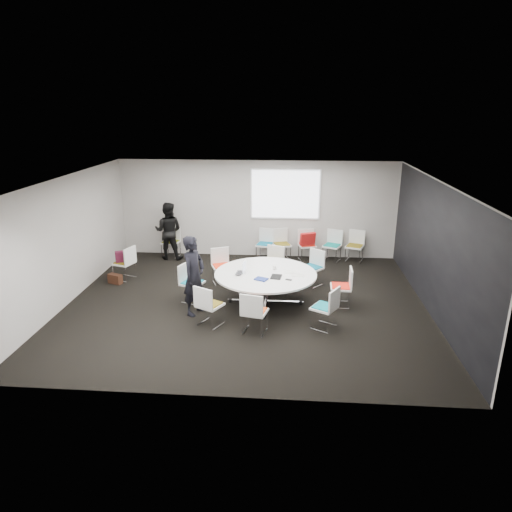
# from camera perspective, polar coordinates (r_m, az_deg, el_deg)

# --- Properties ---
(room_shell) EXTENTS (8.08, 7.08, 2.88)m
(room_shell) POSITION_cam_1_polar(r_m,az_deg,el_deg) (9.88, -0.79, 1.49)
(room_shell) COLOR black
(room_shell) RESTS_ON ground
(conference_table) EXTENTS (2.26, 2.26, 0.73)m
(conference_table) POSITION_cam_1_polar(r_m,az_deg,el_deg) (10.17, 1.20, -3.13)
(conference_table) COLOR silver
(conference_table) RESTS_ON ground
(projection_screen) EXTENTS (1.90, 0.03, 1.35)m
(projection_screen) POSITION_cam_1_polar(r_m,az_deg,el_deg) (13.10, 3.69, 7.69)
(projection_screen) COLOR white
(projection_screen) RESTS_ON room_shell
(chair_ring_a) EXTENTS (0.46, 0.48, 0.88)m
(chair_ring_a) POSITION_cam_1_polar(r_m,az_deg,el_deg) (10.34, 10.56, -4.69)
(chair_ring_a) COLOR silver
(chair_ring_a) RESTS_ON ground
(chair_ring_b) EXTENTS (0.64, 0.64, 0.88)m
(chair_ring_b) POSITION_cam_1_polar(r_m,az_deg,el_deg) (11.40, 6.99, -2.28)
(chair_ring_b) COLOR silver
(chair_ring_b) RESTS_ON ground
(chair_ring_c) EXTENTS (0.58, 0.58, 0.88)m
(chair_ring_c) POSITION_cam_1_polar(r_m,az_deg,el_deg) (11.59, 2.12, -1.81)
(chair_ring_c) COLOR silver
(chair_ring_c) RESTS_ON ground
(chair_ring_d) EXTENTS (0.59, 0.59, 0.88)m
(chair_ring_d) POSITION_cam_1_polar(r_m,az_deg,el_deg) (11.45, -4.28, -2.10)
(chair_ring_d) COLOR silver
(chair_ring_d) RESTS_ON ground
(chair_ring_e) EXTENTS (0.58, 0.59, 0.88)m
(chair_ring_e) POSITION_cam_1_polar(r_m,az_deg,el_deg) (10.49, -7.98, -4.21)
(chair_ring_e) COLOR silver
(chair_ring_e) RESTS_ON ground
(chair_ring_f) EXTENTS (0.62, 0.61, 0.88)m
(chair_ring_f) POSITION_cam_1_polar(r_m,az_deg,el_deg) (9.33, -5.81, -7.07)
(chair_ring_f) COLOR silver
(chair_ring_f) RESTS_ON ground
(chair_ring_g) EXTENTS (0.55, 0.54, 0.88)m
(chair_ring_g) POSITION_cam_1_polar(r_m,az_deg,el_deg) (8.99, -0.20, -8.00)
(chair_ring_g) COLOR silver
(chair_ring_g) RESTS_ON ground
(chair_ring_h) EXTENTS (0.62, 0.62, 0.88)m
(chair_ring_h) POSITION_cam_1_polar(r_m,az_deg,el_deg) (9.28, 8.56, -7.35)
(chair_ring_h) COLOR silver
(chair_ring_h) RESTS_ON ground
(chair_back_a) EXTENTS (0.55, 0.54, 0.88)m
(chair_back_a) POSITION_cam_1_polar(r_m,az_deg,el_deg) (13.20, 1.13, 0.75)
(chair_back_a) COLOR silver
(chair_back_a) RESTS_ON ground
(chair_back_b) EXTENTS (0.58, 0.57, 0.88)m
(chair_back_b) POSITION_cam_1_polar(r_m,az_deg,el_deg) (13.20, 3.22, 0.73)
(chair_back_b) COLOR silver
(chair_back_b) RESTS_ON ground
(chair_back_c) EXTENTS (0.55, 0.54, 0.88)m
(chair_back_c) POSITION_cam_1_polar(r_m,az_deg,el_deg) (13.21, 6.37, 0.65)
(chair_back_c) COLOR silver
(chair_back_c) RESTS_ON ground
(chair_back_d) EXTENTS (0.60, 0.60, 0.88)m
(chair_back_d) POSITION_cam_1_polar(r_m,az_deg,el_deg) (13.26, 9.47, 0.57)
(chair_back_d) COLOR silver
(chair_back_d) RESTS_ON ground
(chair_back_e) EXTENTS (0.59, 0.59, 0.88)m
(chair_back_e) POSITION_cam_1_polar(r_m,az_deg,el_deg) (13.33, 12.19, 0.50)
(chair_back_e) COLOR silver
(chair_back_e) RESTS_ON ground
(chair_spare_left) EXTENTS (0.57, 0.58, 0.88)m
(chair_spare_left) POSITION_cam_1_polar(r_m,az_deg,el_deg) (12.14, -16.03, -1.59)
(chair_spare_left) COLOR silver
(chair_spare_left) RESTS_ON ground
(chair_person_back) EXTENTS (0.55, 0.54, 0.88)m
(chair_person_back) POSITION_cam_1_polar(r_m,az_deg,el_deg) (13.66, -10.56, 1.04)
(chair_person_back) COLOR silver
(chair_person_back) RESTS_ON ground
(person_main) EXTENTS (0.61, 0.73, 1.72)m
(person_main) POSITION_cam_1_polar(r_m,az_deg,el_deg) (9.68, -7.78, -2.44)
(person_main) COLOR black
(person_main) RESTS_ON ground
(person_back) EXTENTS (0.83, 0.66, 1.66)m
(person_back) POSITION_cam_1_polar(r_m,az_deg,el_deg) (13.35, -10.89, 3.11)
(person_back) COLOR black
(person_back) RESTS_ON ground
(laptop) EXTENTS (0.23, 0.34, 0.03)m
(laptop) POSITION_cam_1_polar(r_m,az_deg,el_deg) (10.06, -1.85, -2.16)
(laptop) COLOR #333338
(laptop) RESTS_ON conference_table
(laptop_lid) EXTENTS (0.05, 0.30, 0.22)m
(laptop_lid) POSITION_cam_1_polar(r_m,az_deg,el_deg) (10.14, -1.47, -1.29)
(laptop_lid) COLOR silver
(laptop_lid) RESTS_ON conference_table
(notebook_black) EXTENTS (0.25, 0.32, 0.02)m
(notebook_black) POSITION_cam_1_polar(r_m,az_deg,el_deg) (9.87, 2.53, -2.60)
(notebook_black) COLOR black
(notebook_black) RESTS_ON conference_table
(tablet_folio) EXTENTS (0.32, 0.29, 0.03)m
(tablet_folio) POSITION_cam_1_polar(r_m,az_deg,el_deg) (9.72, 0.66, -2.90)
(tablet_folio) COLOR navy
(tablet_folio) RESTS_ON conference_table
(papers_right) EXTENTS (0.33, 0.25, 0.00)m
(papers_right) POSITION_cam_1_polar(r_m,az_deg,el_deg) (10.21, 4.43, -1.96)
(papers_right) COLOR white
(papers_right) RESTS_ON conference_table
(papers_front) EXTENTS (0.32, 0.23, 0.00)m
(papers_front) POSITION_cam_1_polar(r_m,az_deg,el_deg) (10.03, 5.22, -2.37)
(papers_front) COLOR silver
(papers_front) RESTS_ON conference_table
(cup) EXTENTS (0.08, 0.08, 0.09)m
(cup) POSITION_cam_1_polar(r_m,az_deg,el_deg) (10.31, 2.34, -1.46)
(cup) COLOR white
(cup) RESTS_ON conference_table
(phone) EXTENTS (0.16, 0.12, 0.01)m
(phone) POSITION_cam_1_polar(r_m,az_deg,el_deg) (9.74, 4.10, -2.97)
(phone) COLOR black
(phone) RESTS_ON conference_table
(maroon_bag) EXTENTS (0.42, 0.29, 0.28)m
(maroon_bag) POSITION_cam_1_polar(r_m,az_deg,el_deg) (12.04, -16.23, -0.04)
(maroon_bag) COLOR #4E152A
(maroon_bag) RESTS_ON chair_spare_left
(brown_bag) EXTENTS (0.39, 0.28, 0.24)m
(brown_bag) POSITION_cam_1_polar(r_m,az_deg,el_deg) (11.99, -17.20, -2.74)
(brown_bag) COLOR #331B10
(brown_bag) RESTS_ON ground
(red_jacket) EXTENTS (0.47, 0.31, 0.36)m
(red_jacket) POSITION_cam_1_polar(r_m,az_deg,el_deg) (12.87, 6.48, 2.15)
(red_jacket) COLOR #B21516
(red_jacket) RESTS_ON chair_back_c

